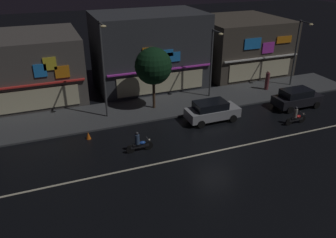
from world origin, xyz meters
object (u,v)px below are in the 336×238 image
(streetlamp_west, at_px, (103,64))
(streetlamp_east, at_px, (298,48))
(motorcycle_lead, at_px, (139,143))
(parked_car_trailing, at_px, (297,98))
(pedestrian_on_sidewalk, at_px, (267,81))
(streetlamp_mid, at_px, (213,58))
(traffic_cone, at_px, (88,135))
(parked_car_near_kerb, at_px, (212,111))
(motorcycle_following, at_px, (296,117))

(streetlamp_west, height_order, streetlamp_east, streetlamp_west)
(motorcycle_lead, bearing_deg, parked_car_trailing, 8.05)
(motorcycle_lead, bearing_deg, streetlamp_east, 19.42)
(streetlamp_west, xyz_separation_m, pedestrian_on_sidewalk, (15.98, 0.66, -3.62))
(streetlamp_mid, distance_m, streetlamp_east, 9.18)
(streetlamp_west, relative_size, traffic_cone, 14.00)
(parked_car_near_kerb, relative_size, traffic_cone, 7.82)
(parked_car_trailing, relative_size, motorcycle_following, 2.26)
(pedestrian_on_sidewalk, xyz_separation_m, motorcycle_following, (-2.34, -6.99, -0.39))
(parked_car_near_kerb, distance_m, parked_car_trailing, 8.23)
(streetlamp_mid, height_order, pedestrian_on_sidewalk, streetlamp_mid)
(streetlamp_west, xyz_separation_m, streetlamp_east, (19.09, 0.67, -0.65))
(streetlamp_mid, distance_m, motorcycle_following, 8.76)
(streetlamp_east, bearing_deg, streetlamp_west, -177.99)
(parked_car_near_kerb, height_order, parked_car_trailing, same)
(motorcycle_lead, bearing_deg, parked_car_near_kerb, 19.64)
(parked_car_near_kerb, bearing_deg, motorcycle_following, 153.18)
(streetlamp_mid, distance_m, pedestrian_on_sidewalk, 6.71)
(parked_car_near_kerb, relative_size, parked_car_trailing, 1.00)
(parked_car_near_kerb, xyz_separation_m, parked_car_trailing, (8.22, -0.28, 0.00))
(streetlamp_west, relative_size, motorcycle_following, 4.05)
(streetlamp_west, distance_m, motorcycle_following, 15.56)
(streetlamp_mid, relative_size, streetlamp_east, 0.97)
(motorcycle_lead, bearing_deg, streetlamp_west, 98.43)
(streetlamp_west, xyz_separation_m, streetlamp_mid, (9.91, 0.91, -0.76))
(pedestrian_on_sidewalk, bearing_deg, streetlamp_east, -26.60)
(streetlamp_east, xyz_separation_m, traffic_cone, (-21.13, -3.49, -3.72))
(streetlamp_east, height_order, motorcycle_lead, streetlamp_east)
(parked_car_trailing, bearing_deg, streetlamp_mid, 143.23)
(pedestrian_on_sidewalk, distance_m, parked_car_trailing, 4.30)
(pedestrian_on_sidewalk, bearing_deg, parked_car_near_kerb, 179.35)
(streetlamp_east, height_order, pedestrian_on_sidewalk, streetlamp_east)
(streetlamp_mid, distance_m, motorcycle_lead, 11.72)
(parked_car_near_kerb, bearing_deg, streetlamp_mid, -116.71)
(pedestrian_on_sidewalk, relative_size, parked_car_trailing, 0.44)
(parked_car_near_kerb, bearing_deg, traffic_cone, -3.12)
(motorcycle_following, relative_size, traffic_cone, 3.45)
(streetlamp_east, distance_m, motorcycle_following, 9.48)
(parked_car_near_kerb, xyz_separation_m, traffic_cone, (-9.81, 0.53, -0.59))
(streetlamp_west, distance_m, motorcycle_lead, 7.14)
(pedestrian_on_sidewalk, bearing_deg, motorcycle_lead, 176.62)
(streetlamp_mid, relative_size, traffic_cone, 11.34)
(pedestrian_on_sidewalk, xyz_separation_m, parked_car_near_kerb, (-8.21, -4.02, -0.15))
(parked_car_near_kerb, bearing_deg, pedestrian_on_sidewalk, -153.92)
(parked_car_near_kerb, bearing_deg, streetlamp_east, -160.43)
(motorcycle_following, bearing_deg, parked_car_near_kerb, 145.26)
(parked_car_trailing, bearing_deg, parked_car_near_kerb, 178.06)
(motorcycle_following, bearing_deg, streetlamp_mid, 109.36)
(streetlamp_mid, xyz_separation_m, traffic_cone, (-11.95, -3.73, -3.60))
(streetlamp_east, relative_size, motorcycle_lead, 3.40)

